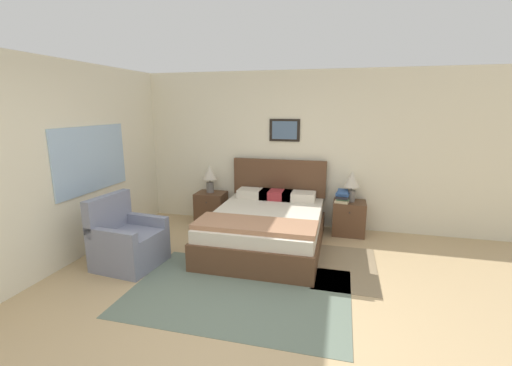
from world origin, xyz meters
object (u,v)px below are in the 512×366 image
at_px(armchair, 127,242).
at_px(nightstand_near_window, 211,207).
at_px(bed, 267,226).
at_px(nightstand_by_door, 349,218).
at_px(table_lamp_by_door, 352,182).
at_px(table_lamp_near_window, 210,174).

bearing_deg(armchair, nightstand_near_window, 172.52).
distance_m(bed, nightstand_by_door, 1.42).
xyz_separation_m(bed, table_lamp_by_door, (1.19, 0.81, 0.57)).
bearing_deg(nightstand_near_window, table_lamp_by_door, 0.35).
xyz_separation_m(nightstand_near_window, nightstand_by_door, (2.36, 0.00, 0.00)).
bearing_deg(armchair, nightstand_by_door, 129.13).
height_order(bed, nightstand_by_door, bed).
bearing_deg(bed, armchair, -146.84).
height_order(nightstand_by_door, table_lamp_near_window, table_lamp_near_window).
xyz_separation_m(bed, armchair, (-1.61, -1.05, 0.01)).
distance_m(nightstand_by_door, table_lamp_near_window, 2.45).
bearing_deg(nightstand_by_door, table_lamp_near_window, 179.66).
bearing_deg(table_lamp_by_door, nightstand_by_door, -131.77).
bearing_deg(armchair, table_lamp_near_window, 173.06).
relative_size(nightstand_by_door, table_lamp_near_window, 1.11).
height_order(armchair, nightstand_near_window, armchair).
xyz_separation_m(nightstand_by_door, table_lamp_by_door, (0.01, 0.01, 0.59)).
bearing_deg(bed, table_lamp_by_door, 34.08).
relative_size(nightstand_near_window, nightstand_by_door, 1.00).
relative_size(bed, nightstand_near_window, 3.78).
xyz_separation_m(table_lamp_near_window, table_lamp_by_door, (2.39, 0.00, 0.00)).
height_order(nightstand_near_window, table_lamp_by_door, table_lamp_by_door).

